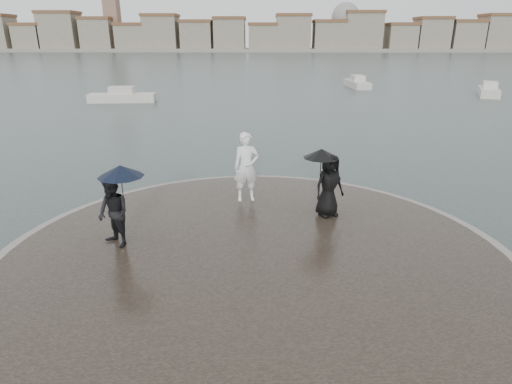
{
  "coord_description": "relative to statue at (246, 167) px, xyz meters",
  "views": [
    {
      "loc": [
        0.16,
        -5.61,
        5.24
      ],
      "look_at": [
        0.0,
        4.8,
        1.45
      ],
      "focal_mm": 30.0,
      "sensor_mm": 36.0,
      "label": 1
    }
  ],
  "objects": [
    {
      "name": "ground",
      "position": [
        0.33,
        -7.08,
        -1.44
      ],
      "size": [
        400.0,
        400.0,
        0.0
      ],
      "primitive_type": "plane",
      "color": "#2B3835",
      "rests_on": "ground"
    },
    {
      "name": "kerb_ring",
      "position": [
        0.33,
        -3.58,
        -1.28
      ],
      "size": [
        12.5,
        12.5,
        0.32
      ],
      "primitive_type": "cylinder",
      "color": "gray",
      "rests_on": "ground"
    },
    {
      "name": "quay_tip",
      "position": [
        0.33,
        -3.58,
        -1.26
      ],
      "size": [
        11.9,
        11.9,
        0.36
      ],
      "primitive_type": "cylinder",
      "color": "#2D261E",
      "rests_on": "ground"
    },
    {
      "name": "statue",
      "position": [
        0.0,
        0.0,
        0.0
      ],
      "size": [
        0.87,
        0.65,
        2.16
      ],
      "primitive_type": "imported",
      "rotation": [
        0.0,
        0.0,
        0.18
      ],
      "color": "white",
      "rests_on": "quay_tip"
    },
    {
      "name": "visitor_left",
      "position": [
        -3.04,
        -3.18,
        0.05
      ],
      "size": [
        1.33,
        1.16,
        2.04
      ],
      "color": "black",
      "rests_on": "quay_tip"
    },
    {
      "name": "visitor_right",
      "position": [
        2.33,
        -1.18,
        0.03
      ],
      "size": [
        1.29,
        1.07,
        1.95
      ],
      "color": "black",
      "rests_on": "quay_tip"
    },
    {
      "name": "far_skyline",
      "position": [
        -5.96,
        153.63,
        4.17
      ],
      "size": [
        260.0,
        20.0,
        37.0
      ],
      "color": "gray",
      "rests_on": "ground"
    },
    {
      "name": "boats",
      "position": [
        7.07,
        29.44,
        -1.06
      ],
      "size": [
        37.87,
        15.44,
        1.5
      ],
      "color": "beige",
      "rests_on": "ground"
    }
  ]
}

